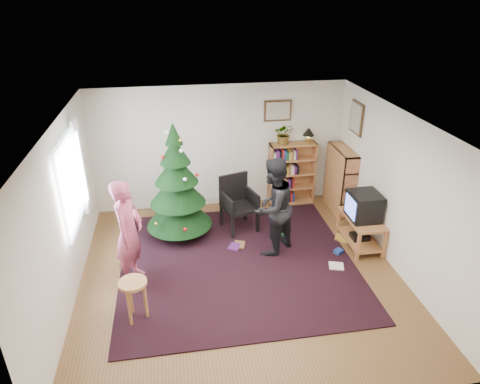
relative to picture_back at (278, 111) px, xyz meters
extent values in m
plane|color=brown|center=(-1.15, -2.48, -1.95)|extent=(5.00, 5.00, 0.00)
plane|color=white|center=(-1.15, -2.48, 0.55)|extent=(5.00, 5.00, 0.00)
cube|color=silver|center=(-1.15, 0.02, -0.70)|extent=(5.00, 0.02, 2.50)
cube|color=silver|center=(-1.15, -4.97, -0.70)|extent=(5.00, 0.02, 2.50)
cube|color=silver|center=(-3.65, -2.48, -0.70)|extent=(0.02, 5.00, 2.50)
cube|color=silver|center=(1.35, -2.48, -0.70)|extent=(0.02, 5.00, 2.50)
cube|color=black|center=(-1.15, -2.17, -1.94)|extent=(3.80, 3.60, 0.02)
cube|color=silver|center=(-3.62, -1.88, -0.45)|extent=(0.04, 1.20, 1.40)
cube|color=white|center=(-3.58, -1.18, -0.45)|extent=(0.06, 0.35, 1.60)
cube|color=#4C3319|center=(0.00, 0.00, 0.00)|extent=(0.55, 0.03, 0.42)
cube|color=beige|center=(0.00, 0.00, 0.00)|extent=(0.47, 0.01, 0.34)
cube|color=#4C3319|center=(1.33, -0.73, 0.00)|extent=(0.03, 0.50, 0.60)
cube|color=beige|center=(1.33, -0.73, 0.00)|extent=(0.01, 0.42, 0.52)
cylinder|color=#3F2816|center=(-2.05, -1.11, -1.84)|extent=(0.11, 0.11, 0.23)
cone|color=black|center=(-2.05, -1.11, -1.39)|extent=(1.18, 1.18, 0.67)
cone|color=black|center=(-2.05, -1.11, -0.99)|extent=(0.99, 0.99, 0.59)
cone|color=black|center=(-2.05, -1.11, -0.62)|extent=(0.76, 0.76, 0.52)
cone|color=black|center=(-2.05, -1.11, -0.29)|extent=(0.53, 0.53, 0.46)
cone|color=black|center=(-2.05, -1.11, 0.00)|extent=(0.30, 0.30, 0.38)
cube|color=#A8603C|center=(0.32, -0.14, -1.30)|extent=(0.95, 0.30, 1.30)
cube|color=#A8603C|center=(0.32, -0.14, -0.66)|extent=(0.95, 0.30, 0.03)
cube|color=#A8603C|center=(1.19, -0.60, -1.30)|extent=(0.30, 0.95, 1.30)
cube|color=#A8603C|center=(1.19, -0.60, -0.66)|extent=(0.30, 0.95, 0.03)
cube|color=#A8603C|center=(1.07, -1.98, -1.42)|extent=(0.52, 0.94, 0.04)
cube|color=#A8603C|center=(0.84, -2.42, -1.69)|extent=(0.05, 0.05, 0.51)
cube|color=#A8603C|center=(1.30, -2.42, -1.69)|extent=(0.05, 0.05, 0.51)
cube|color=#A8603C|center=(0.84, -1.54, -1.69)|extent=(0.05, 0.05, 0.51)
cube|color=#A8603C|center=(1.30, -1.54, -1.69)|extent=(0.05, 0.05, 0.51)
cube|color=#A8603C|center=(1.07, -1.98, -1.83)|extent=(0.48, 0.90, 0.03)
cube|color=black|center=(1.07, -1.98, -1.77)|extent=(0.30, 0.25, 0.08)
cube|color=black|center=(1.07, -1.98, -1.17)|extent=(0.49, 0.54, 0.47)
cube|color=#5975F4|center=(0.82, -1.98, -1.17)|extent=(0.01, 0.42, 0.34)
cube|color=black|center=(-0.94, -1.10, -1.48)|extent=(0.71, 0.71, 0.05)
cube|color=black|center=(-0.94, -0.84, -1.19)|extent=(0.56, 0.21, 0.57)
cube|color=black|center=(-1.20, -1.35, -1.72)|extent=(0.06, 0.06, 0.47)
cube|color=black|center=(-0.69, -1.35, -1.72)|extent=(0.06, 0.06, 0.47)
cube|color=black|center=(-1.20, -0.85, -1.72)|extent=(0.06, 0.06, 0.47)
cube|color=black|center=(-0.69, -0.85, -1.72)|extent=(0.06, 0.06, 0.47)
cylinder|color=#A8603C|center=(-2.73, -3.25, -1.33)|extent=(0.38, 0.38, 0.04)
cylinder|color=#A8603C|center=(-2.59, -3.25, -1.65)|extent=(0.05, 0.05, 0.60)
cylinder|color=#A8603C|center=(-2.80, -3.13, -1.65)|extent=(0.05, 0.05, 0.60)
cylinder|color=#A8603C|center=(-2.80, -3.37, -1.65)|extent=(0.05, 0.05, 0.60)
imported|color=#A9435F|center=(-2.81, -2.33, -1.10)|extent=(0.57, 0.71, 1.70)
imported|color=black|center=(-0.51, -1.91, -1.09)|extent=(1.05, 1.03, 1.71)
imported|color=gray|center=(0.12, -0.14, -0.43)|extent=(0.47, 0.43, 0.43)
cylinder|color=#A57F33|center=(0.62, -0.14, -0.60)|extent=(0.10, 0.10, 0.10)
sphere|color=#FFD88C|center=(0.62, -0.14, -0.49)|extent=(0.10, 0.10, 0.10)
cone|color=black|center=(0.62, -0.14, -0.41)|extent=(0.24, 0.24, 0.16)
cube|color=#A51E19|center=(-0.16, -1.47, -1.91)|extent=(0.20, 0.20, 0.08)
cube|color=navy|center=(0.61, -2.19, -1.91)|extent=(0.20, 0.20, 0.08)
cube|color=#1E592D|center=(-0.25, -1.48, -1.91)|extent=(0.20, 0.20, 0.08)
cube|color=gold|center=(0.84, -1.76, -1.91)|extent=(0.20, 0.20, 0.08)
cube|color=brown|center=(-1.04, -1.68, -1.91)|extent=(0.20, 0.20, 0.08)
cube|color=beige|center=(0.43, -2.57, -1.91)|extent=(0.20, 0.20, 0.08)
cube|color=#4C1959|center=(-1.13, -1.73, -1.91)|extent=(0.20, 0.20, 0.08)
camera|label=1|loc=(-2.06, -7.98, 2.24)|focal=32.00mm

